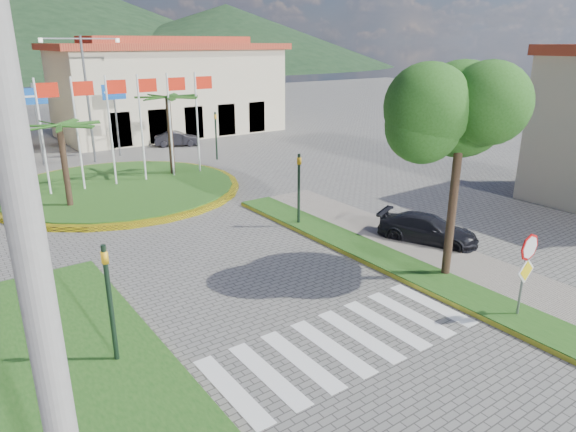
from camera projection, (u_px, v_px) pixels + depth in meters
ground at (471, 430)px, 10.59m from camera, size 160.00×160.00×0.00m
sidewalk_right at (537, 306)px, 15.41m from camera, size 4.00×28.00×0.15m
verge_right at (515, 317)px, 14.74m from camera, size 1.60×28.00×0.18m
median_left at (68, 392)px, 11.59m from camera, size 5.00×14.00×0.18m
crosswalk at (343, 342)px, 13.66m from camera, size 8.00×3.00×0.01m
roundabout_island at (120, 188)px, 27.47m from camera, size 12.70×12.70×6.00m
stop_sign at (527, 263)px, 14.22m from camera, size 0.80×0.11×2.65m
deciduous_tree at (461, 125)px, 15.80m from camera, size 3.60×3.60×6.80m
utility_pole at (52, 376)px, 5.01m from camera, size 0.32×0.32×9.00m
traffic_light_left at (109, 294)px, 12.10m from camera, size 0.15×0.18×3.20m
traffic_light_right at (299, 183)px, 21.68m from camera, size 0.15×0.18×3.20m
traffic_light_far at (216, 131)px, 34.39m from camera, size 0.18×0.15×3.20m
direction_sign_west at (36, 110)px, 32.19m from camera, size 1.60×0.14×5.20m
direction_sign_east at (115, 105)px, 34.95m from camera, size 1.60×0.14×5.20m
street_lamp_centre at (87, 93)px, 32.79m from camera, size 4.80×0.16×8.00m
building_right at (169, 87)px, 44.10m from camera, size 19.08×9.54×8.05m
hill_far_mid at (0, 13)px, 137.21m from camera, size 180.00×180.00×30.00m
hill_far_east at (227, 37)px, 150.22m from camera, size 120.00×120.00×18.00m
car_dark_b at (177, 139)px, 39.36m from camera, size 3.57×2.43×1.11m
car_side_right at (428, 229)px, 20.29m from camera, size 3.02×4.20×1.13m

